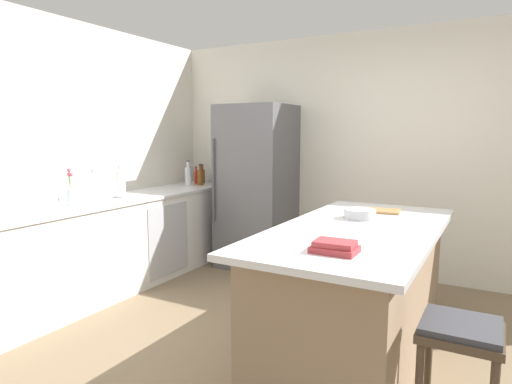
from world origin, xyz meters
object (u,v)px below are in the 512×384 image
Objects in this scene: kitchen_island at (356,292)px; bar_stool at (460,348)px; paper_towel_roll at (119,184)px; hot_sauce_bottle at (196,177)px; flower_vase at (71,195)px; syrup_bottle at (202,175)px; refrigerator at (257,187)px; sink_faucet at (94,184)px; cookbook_stack at (335,247)px; cutting_board at (379,211)px; mixing_bowl at (360,214)px; whiskey_bottle at (200,177)px; soda_bottle at (188,175)px.

kitchen_island reaches higher than bar_stool.
paper_towel_roll is 1.34m from hot_sauce_bottle.
flower_vase is 1.39× the size of syrup_bottle.
sink_faucet is at bearing -120.28° from refrigerator.
sink_faucet is 0.96× the size of paper_towel_roll.
syrup_bottle is at bearing 79.41° from hot_sauce_bottle.
syrup_bottle is 3.52m from cookbook_stack.
syrup_bottle is at bearing 89.66° from sink_faucet.
refrigerator reaches higher than cutting_board.
kitchen_island is 1.12× the size of refrigerator.
bar_stool is 3.22m from flower_vase.
bar_stool is 2.24× the size of sink_faucet.
syrup_bottle is (-0.89, 0.16, 0.07)m from refrigerator.
syrup_bottle is at bearing 149.98° from mixing_bowl.
paper_towel_roll is 2.49m from cutting_board.
paper_towel_roll is 2.40m from mixing_bowl.
flower_vase is at bearing -114.49° from refrigerator.
hot_sauce_bottle is (-2.54, 1.60, 0.53)m from kitchen_island.
cookbook_stack is (2.48, -2.19, -0.06)m from whiskey_bottle.
cookbook_stack is (2.55, -0.38, -0.05)m from flower_vase.
flower_vase reaches higher than syrup_bottle.
kitchen_island is at bearing -33.96° from syrup_bottle.
bar_stool is at bearing -16.79° from paper_towel_roll.
flower_vase is 0.57m from paper_towel_roll.
soda_bottle reaches higher than cookbook_stack.
flower_vase is at bearing -88.62° from syrup_bottle.
kitchen_island is at bearing -43.24° from refrigerator.
flower_vase is at bearing 171.54° from cookbook_stack.
hot_sauce_bottle is at bearing -100.59° from syrup_bottle.
sink_faucet is at bearing -90.34° from syrup_bottle.
refrigerator is 8.02× the size of mixing_bowl.
sink_faucet is at bearing -89.69° from hot_sauce_bottle.
cutting_board is at bearing -29.01° from refrigerator.
refrigerator is 5.59× the size of flower_vase.
kitchen_island is 8.83× the size of cookbook_stack.
kitchen_island is at bearing -32.17° from hot_sauce_bottle.
soda_bottle is at bearing 155.32° from mixing_bowl.
kitchen_island is at bearing 7.01° from flower_vase.
hot_sauce_bottle is (-0.91, 0.06, 0.07)m from refrigerator.
kitchen_island is 2.55m from paper_towel_roll.
bar_stool is 1.98× the size of cutting_board.
flower_vase reaches higher than paper_towel_roll.
syrup_bottle reaches higher than kitchen_island.
sink_faucet reaches higher than mixing_bowl.
flower_vase is at bearing -89.82° from paper_towel_roll.
hot_sauce_bottle is (-0.02, -0.10, -0.01)m from syrup_bottle.
cutting_board is (-0.02, 0.64, 0.46)m from kitchen_island.
paper_towel_roll is 1.35× the size of mixing_bowl.
syrup_bottle is 0.10m from hot_sauce_bottle.
soda_bottle reaches higher than kitchen_island.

